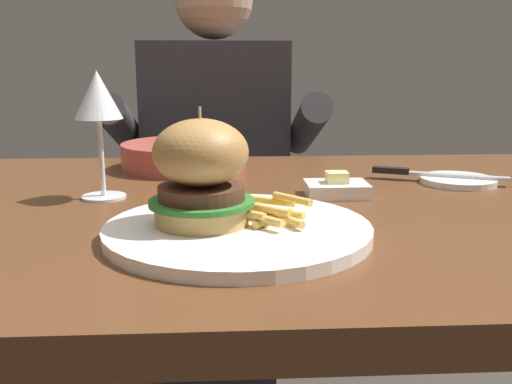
{
  "coord_description": "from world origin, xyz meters",
  "views": [
    {
      "loc": [
        -0.01,
        -0.78,
        0.93
      ],
      "look_at": [
        0.02,
        -0.13,
        0.78
      ],
      "focal_mm": 40.0,
      "sensor_mm": 36.0,
      "label": 1
    }
  ],
  "objects_px": {
    "main_plate": "(240,230)",
    "wine_glass": "(98,101)",
    "burger_sandwich": "(201,172)",
    "soup_bowl": "(184,154)",
    "table_knife": "(426,173)",
    "butter_dish": "(337,188)",
    "diner_person": "(217,206)",
    "bread_plate": "(458,180)"
  },
  "relations": [
    {
      "from": "burger_sandwich",
      "to": "table_knife",
      "type": "bearing_deg",
      "value": 37.93
    },
    {
      "from": "burger_sandwich",
      "to": "bread_plate",
      "type": "relative_size",
      "value": 1.09
    },
    {
      "from": "main_plate",
      "to": "burger_sandwich",
      "type": "relative_size",
      "value": 2.3
    },
    {
      "from": "wine_glass",
      "to": "diner_person",
      "type": "bearing_deg",
      "value": 76.31
    },
    {
      "from": "wine_glass",
      "to": "diner_person",
      "type": "height_order",
      "value": "diner_person"
    },
    {
      "from": "bread_plate",
      "to": "diner_person",
      "type": "height_order",
      "value": "diner_person"
    },
    {
      "from": "soup_bowl",
      "to": "diner_person",
      "type": "xyz_separation_m",
      "value": [
        0.05,
        0.4,
        -0.2
      ]
    },
    {
      "from": "main_plate",
      "to": "butter_dish",
      "type": "xyz_separation_m",
      "value": [
        0.15,
        0.19,
        0.0
      ]
    },
    {
      "from": "wine_glass",
      "to": "bread_plate",
      "type": "xyz_separation_m",
      "value": [
        0.55,
        0.07,
        -0.13
      ]
    },
    {
      "from": "bread_plate",
      "to": "table_knife",
      "type": "height_order",
      "value": "table_knife"
    },
    {
      "from": "bread_plate",
      "to": "main_plate",
      "type": "bearing_deg",
      "value": -143.8
    },
    {
      "from": "wine_glass",
      "to": "butter_dish",
      "type": "height_order",
      "value": "wine_glass"
    },
    {
      "from": "main_plate",
      "to": "diner_person",
      "type": "bearing_deg",
      "value": 92.53
    },
    {
      "from": "bread_plate",
      "to": "butter_dish",
      "type": "distance_m",
      "value": 0.23
    },
    {
      "from": "burger_sandwich",
      "to": "butter_dish",
      "type": "height_order",
      "value": "burger_sandwich"
    },
    {
      "from": "butter_dish",
      "to": "bread_plate",
      "type": "bearing_deg",
      "value": 19.28
    },
    {
      "from": "main_plate",
      "to": "diner_person",
      "type": "distance_m",
      "value": 0.85
    },
    {
      "from": "wine_glass",
      "to": "butter_dish",
      "type": "distance_m",
      "value": 0.36
    },
    {
      "from": "soup_bowl",
      "to": "burger_sandwich",
      "type": "bearing_deg",
      "value": -83.52
    },
    {
      "from": "diner_person",
      "to": "bread_plate",
      "type": "bearing_deg",
      "value": -54.83
    },
    {
      "from": "burger_sandwich",
      "to": "table_knife",
      "type": "distance_m",
      "value": 0.46
    },
    {
      "from": "burger_sandwich",
      "to": "main_plate",
      "type": "bearing_deg",
      "value": -7.44
    },
    {
      "from": "bread_plate",
      "to": "diner_person",
      "type": "xyz_separation_m",
      "value": [
        -0.4,
        0.56,
        -0.18
      ]
    },
    {
      "from": "butter_dish",
      "to": "diner_person",
      "type": "bearing_deg",
      "value": 106.08
    },
    {
      "from": "diner_person",
      "to": "soup_bowl",
      "type": "bearing_deg",
      "value": -97.69
    },
    {
      "from": "wine_glass",
      "to": "soup_bowl",
      "type": "xyz_separation_m",
      "value": [
        0.1,
        0.23,
        -0.11
      ]
    },
    {
      "from": "table_knife",
      "to": "soup_bowl",
      "type": "distance_m",
      "value": 0.43
    },
    {
      "from": "diner_person",
      "to": "main_plate",
      "type": "bearing_deg",
      "value": -87.47
    },
    {
      "from": "butter_dish",
      "to": "soup_bowl",
      "type": "xyz_separation_m",
      "value": [
        -0.24,
        0.24,
        0.01
      ]
    },
    {
      "from": "table_knife",
      "to": "butter_dish",
      "type": "height_order",
      "value": "butter_dish"
    },
    {
      "from": "table_knife",
      "to": "burger_sandwich",
      "type": "bearing_deg",
      "value": -142.07
    },
    {
      "from": "burger_sandwich",
      "to": "soup_bowl",
      "type": "relative_size",
      "value": 0.57
    },
    {
      "from": "butter_dish",
      "to": "diner_person",
      "type": "relative_size",
      "value": 0.08
    },
    {
      "from": "table_knife",
      "to": "diner_person",
      "type": "distance_m",
      "value": 0.68
    },
    {
      "from": "main_plate",
      "to": "wine_glass",
      "type": "bearing_deg",
      "value": 134.46
    },
    {
      "from": "main_plate",
      "to": "diner_person",
      "type": "relative_size",
      "value": 0.26
    },
    {
      "from": "bread_plate",
      "to": "butter_dish",
      "type": "xyz_separation_m",
      "value": [
        -0.21,
        -0.07,
        0.01
      ]
    },
    {
      "from": "burger_sandwich",
      "to": "butter_dish",
      "type": "relative_size",
      "value": 1.45
    },
    {
      "from": "main_plate",
      "to": "table_knife",
      "type": "bearing_deg",
      "value": 42.06
    },
    {
      "from": "diner_person",
      "to": "wine_glass",
      "type": "bearing_deg",
      "value": -103.69
    },
    {
      "from": "wine_glass",
      "to": "butter_dish",
      "type": "xyz_separation_m",
      "value": [
        0.34,
        -0.01,
        -0.13
      ]
    },
    {
      "from": "wine_glass",
      "to": "bread_plate",
      "type": "height_order",
      "value": "wine_glass"
    }
  ]
}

